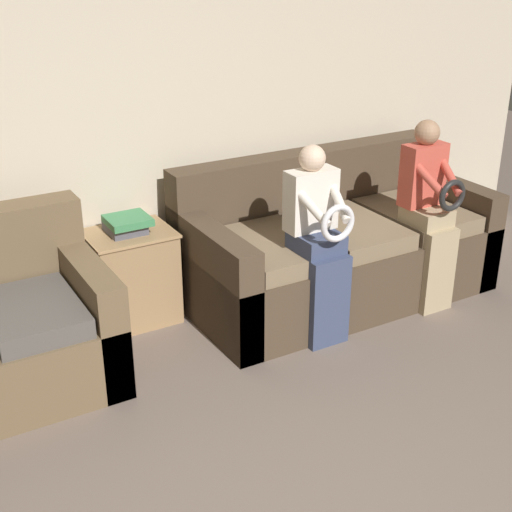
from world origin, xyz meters
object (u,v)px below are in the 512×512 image
side_shelf (132,276)px  book_stack (126,224)px  couch_main (334,248)px  child_right_seated (430,208)px  child_left_seated (319,238)px

side_shelf → book_stack: 0.35m
couch_main → child_right_seated: bearing=-44.0°
child_left_seated → child_right_seated: size_ratio=0.97×
side_shelf → couch_main: bearing=-13.8°
child_right_seated → book_stack: child_right_seated is taller
couch_main → child_right_seated: (0.43, -0.42, 0.34)m
child_right_seated → book_stack: size_ratio=4.74×
child_left_seated → couch_main: bearing=44.4°
couch_main → side_shelf: size_ratio=3.40×
couch_main → side_shelf: couch_main is taller
child_left_seated → side_shelf: bearing=140.2°
side_shelf → child_left_seated: bearing=-39.8°
child_right_seated → side_shelf: child_right_seated is taller
child_right_seated → side_shelf: (-1.76, 0.74, -0.36)m
child_left_seated → child_right_seated: 0.86m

